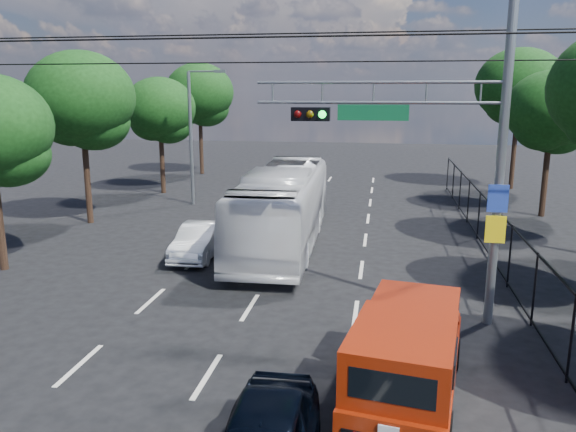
% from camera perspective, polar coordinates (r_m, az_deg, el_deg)
% --- Properties ---
extents(lane_markings, '(6.12, 38.00, 0.01)m').
position_cam_1_polar(lane_markings, '(21.82, -0.23, -3.44)').
color(lane_markings, beige).
rests_on(lane_markings, ground).
extents(signal_mast, '(6.43, 0.39, 9.50)m').
position_cam_1_polar(signal_mast, '(14.77, 16.41, 9.00)').
color(signal_mast, slate).
rests_on(signal_mast, ground).
extents(streetlight_left, '(2.09, 0.22, 7.08)m').
position_cam_1_polar(streetlight_left, '(30.40, -9.56, 8.50)').
color(streetlight_left, slate).
rests_on(streetlight_left, ground).
extents(utility_wires, '(22.00, 5.04, 0.74)m').
position_cam_1_polar(utility_wires, '(15.94, -3.57, 16.87)').
color(utility_wires, black).
rests_on(utility_wires, ground).
extents(fence_right, '(0.06, 34.03, 2.00)m').
position_cam_1_polar(fence_right, '(19.90, 20.94, -2.82)').
color(fence_right, black).
rests_on(fence_right, ground).
extents(tree_right_d, '(4.32, 4.32, 7.02)m').
position_cam_1_polar(tree_right_d, '(29.75, 25.21, 9.17)').
color(tree_right_d, black).
rests_on(tree_right_d, ground).
extents(tree_right_e, '(5.28, 5.28, 8.58)m').
position_cam_1_polar(tree_right_e, '(37.55, 22.44, 11.55)').
color(tree_right_e, black).
rests_on(tree_right_e, ground).
extents(tree_left_c, '(4.80, 4.80, 7.80)m').
position_cam_1_polar(tree_left_c, '(27.20, -20.19, 10.51)').
color(tree_left_c, black).
rests_on(tree_left_c, ground).
extents(tree_left_d, '(4.20, 4.20, 6.83)m').
position_cam_1_polar(tree_left_d, '(34.26, -12.85, 10.12)').
color(tree_left_d, black).
rests_on(tree_left_d, ground).
extents(tree_left_e, '(4.92, 4.92, 7.99)m').
position_cam_1_polar(tree_left_e, '(41.81, -8.94, 11.80)').
color(tree_left_e, black).
rests_on(tree_left_e, ground).
extents(red_pickup, '(2.61, 5.29, 1.89)m').
position_cam_1_polar(red_pickup, '(11.65, 12.09, -13.32)').
color(red_pickup, black).
rests_on(red_pickup, ground).
extents(white_bus, '(2.95, 11.25, 3.11)m').
position_cam_1_polar(white_bus, '(22.11, -0.51, 0.92)').
color(white_bus, silver).
rests_on(white_bus, ground).
extents(white_van, '(1.42, 3.79, 1.24)m').
position_cam_1_polar(white_van, '(21.01, -9.01, -2.49)').
color(white_van, white).
rests_on(white_van, ground).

